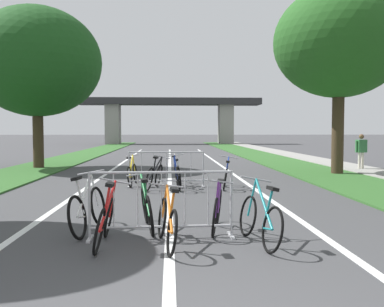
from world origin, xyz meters
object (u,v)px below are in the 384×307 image
object	(u,v)px
bicycle_white_3	(88,209)
bicycle_red_5	(105,220)
bicycle_green_4	(147,208)
bicycle_yellow_7	(132,174)
pedestrian_in_red_jacket	(361,148)
tree_left_oak_mid	(37,62)
bicycle_orange_1	(167,222)
bicycle_teal_8	(260,219)
bicycle_purple_9	(217,209)
bicycle_blue_0	(226,176)
bicycle_silver_2	(178,173)
tree_right_cypress_far	(339,42)
bicycle_blue_10	(177,176)
crowd_barrier_nearest	(161,205)
bicycle_black_6	(154,176)
crowd_barrier_second	(166,169)

from	to	relation	value
bicycle_white_3	bicycle_red_5	bearing A→B (deg)	-56.19
bicycle_green_4	bicycle_yellow_7	distance (m)	5.99
bicycle_red_5	pedestrian_in_red_jacket	xyz separation A→B (m)	(8.91, 11.39, 0.55)
tree_left_oak_mid	bicycle_orange_1	distance (m)	14.83
tree_left_oak_mid	bicycle_yellow_7	xyz separation A→B (m)	(4.58, -5.99, -4.25)
bicycle_green_4	bicycle_red_5	world-z (taller)	bicycle_red_5
bicycle_yellow_7	bicycle_teal_8	bearing A→B (deg)	-66.36
bicycle_orange_1	bicycle_purple_9	world-z (taller)	bicycle_purple_9
bicycle_blue_0	bicycle_white_3	size ratio (longest dim) A/B	0.96
tree_left_oak_mid	bicycle_silver_2	world-z (taller)	tree_left_oak_mid
tree_left_oak_mid	bicycle_yellow_7	bearing A→B (deg)	-52.60
tree_right_cypress_far	bicycle_blue_10	xyz separation A→B (m)	(-6.12, -3.79, -4.55)
pedestrian_in_red_jacket	tree_left_oak_mid	bearing A→B (deg)	-20.80
tree_left_oak_mid	bicycle_blue_0	size ratio (longest dim) A/B	4.27
bicycle_purple_9	bicycle_teal_8	bearing A→B (deg)	131.26
bicycle_blue_10	pedestrian_in_red_jacket	bearing A→B (deg)	-147.35
bicycle_teal_8	pedestrian_in_red_jacket	size ratio (longest dim) A/B	1.09
crowd_barrier_nearest	bicycle_red_5	size ratio (longest dim) A/B	1.41
bicycle_white_3	bicycle_green_4	distance (m)	0.97
bicycle_red_5	bicycle_black_6	world-z (taller)	bicycle_red_5
bicycle_teal_8	tree_right_cypress_far	bearing A→B (deg)	53.63
bicycle_teal_8	bicycle_purple_9	bearing A→B (deg)	111.78
bicycle_purple_9	bicycle_blue_10	size ratio (longest dim) A/B	0.97
bicycle_teal_8	pedestrian_in_red_jacket	xyz separation A→B (m)	(6.64, 11.41, 0.55)
crowd_barrier_second	bicycle_yellow_7	size ratio (longest dim) A/B	1.33
bicycle_black_6	bicycle_green_4	bearing A→B (deg)	-76.83
crowd_barrier_second	bicycle_orange_1	bearing A→B (deg)	-89.42
bicycle_blue_10	bicycle_red_5	bearing A→B (deg)	77.04
tree_right_cypress_far	bicycle_blue_10	world-z (taller)	tree_right_cypress_far
tree_left_oak_mid	bicycle_red_5	size ratio (longest dim) A/B	4.32
bicycle_green_4	bicycle_red_5	xyz separation A→B (m)	(-0.55, -1.00, 0.01)
crowd_barrier_nearest	bicycle_orange_1	bearing A→B (deg)	-79.50
bicycle_white_3	bicycle_yellow_7	xyz separation A→B (m)	(0.21, 6.07, -0.03)
bicycle_black_6	tree_right_cypress_far	bearing A→B (deg)	41.39
tree_right_cypress_far	bicycle_purple_9	bearing A→B (deg)	-121.84
crowd_barrier_second	bicycle_white_3	bearing A→B (deg)	-102.35
bicycle_red_5	bicycle_blue_10	world-z (taller)	bicycle_blue_10
bicycle_black_6	bicycle_purple_9	distance (m)	5.33
crowd_barrier_second	bicycle_silver_2	bearing A→B (deg)	56.29
bicycle_black_6	pedestrian_in_red_jacket	world-z (taller)	pedestrian_in_red_jacket
tree_right_cypress_far	pedestrian_in_red_jacket	size ratio (longest dim) A/B	4.65
bicycle_silver_2	bicycle_green_4	world-z (taller)	bicycle_silver_2
crowd_barrier_second	bicycle_blue_0	size ratio (longest dim) A/B	1.38
bicycle_red_5	pedestrian_in_red_jacket	size ratio (longest dim) A/B	1.07
tree_right_cypress_far	bicycle_purple_9	size ratio (longest dim) A/B	4.38
bicycle_black_6	bicycle_yellow_7	world-z (taller)	bicycle_black_6
bicycle_teal_8	bicycle_purple_9	world-z (taller)	bicycle_teal_8
bicycle_white_3	bicycle_yellow_7	bearing A→B (deg)	96.65
bicycle_purple_9	tree_left_oak_mid	bearing A→B (deg)	-51.49
tree_left_oak_mid	pedestrian_in_red_jacket	size ratio (longest dim) A/B	4.61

